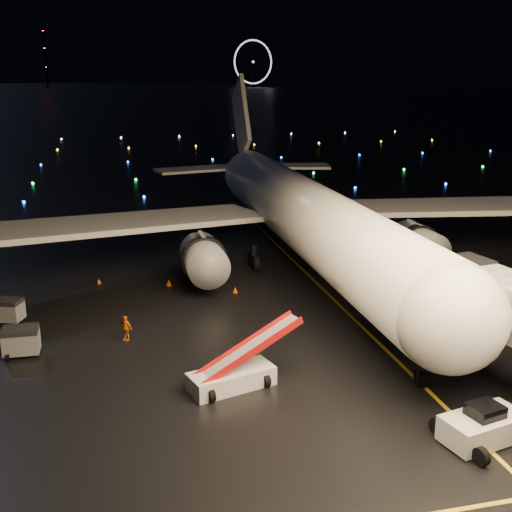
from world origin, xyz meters
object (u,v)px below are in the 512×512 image
at_px(baggage_cart_0, 7,311).
at_px(baggage_cart_1, 21,341).
at_px(belt_loader, 231,360).
at_px(pushback_tug, 484,423).
at_px(airliner, 295,172).
at_px(crew_c, 126,328).

distance_m(baggage_cart_0, baggage_cart_1, 6.34).
bearing_deg(belt_loader, pushback_tug, -53.59).
bearing_deg(pushback_tug, airliner, 77.28).
relative_size(baggage_cart_0, baggage_cart_1, 0.93).
distance_m(crew_c, baggage_cart_1, 6.62).
relative_size(pushback_tug, belt_loader, 0.57).
bearing_deg(baggage_cart_1, airliner, 36.77).
bearing_deg(baggage_cart_0, belt_loader, -23.49).
relative_size(airliner, belt_loader, 8.35).
relative_size(crew_c, baggage_cart_0, 0.85).
height_order(crew_c, baggage_cart_0, same).
bearing_deg(belt_loader, baggage_cart_1, 132.24).
distance_m(belt_loader, baggage_cart_1, 14.26).
height_order(pushback_tug, belt_loader, belt_loader).
distance_m(airliner, baggage_cart_0, 27.71).
distance_m(airliner, crew_c, 23.87).
bearing_deg(baggage_cart_0, pushback_tug, -20.42).
height_order(airliner, crew_c, airliner).
bearing_deg(pushback_tug, belt_loader, 129.95).
height_order(belt_loader, crew_c, belt_loader).
xyz_separation_m(belt_loader, baggage_cart_0, (-13.75, 13.55, -0.88)).
relative_size(airliner, pushback_tug, 14.64).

